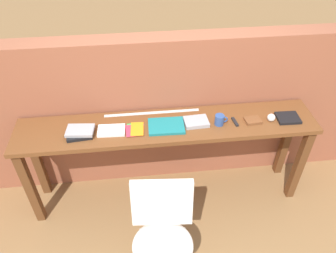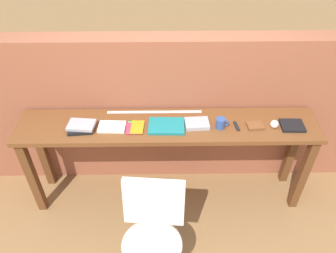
# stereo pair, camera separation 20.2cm
# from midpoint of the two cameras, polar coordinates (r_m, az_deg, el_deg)

# --- Properties ---
(ground_plane) EXTENTS (40.00, 40.00, 0.00)m
(ground_plane) POSITION_cam_midpoint_polar(r_m,az_deg,el_deg) (3.15, -1.37, -15.67)
(ground_plane) COLOR olive
(brick_wall_back) EXTENTS (6.00, 0.20, 1.50)m
(brick_wall_back) POSITION_cam_midpoint_polar(r_m,az_deg,el_deg) (3.05, -2.72, 2.45)
(brick_wall_back) COLOR #935138
(brick_wall_back) RESTS_ON ground
(sideboard) EXTENTS (2.50, 0.44, 0.88)m
(sideboard) POSITION_cam_midpoint_polar(r_m,az_deg,el_deg) (2.79, -2.18, -1.92)
(sideboard) COLOR brown
(sideboard) RESTS_ON ground
(chair_white_moulded) EXTENTS (0.48, 0.49, 0.89)m
(chair_white_moulded) POSITION_cam_midpoint_polar(r_m,az_deg,el_deg) (2.46, -3.43, -17.77)
(chair_white_moulded) COLOR silver
(chair_white_moulded) RESTS_ON ground
(book_stack_leftmost) EXTENTS (0.23, 0.18, 0.05)m
(book_stack_leftmost) POSITION_cam_midpoint_polar(r_m,az_deg,el_deg) (2.71, -17.19, -1.01)
(book_stack_leftmost) COLOR black
(book_stack_leftmost) RESTS_ON sideboard
(magazine_cycling) EXTENTS (0.22, 0.15, 0.02)m
(magazine_cycling) POSITION_cam_midpoint_polar(r_m,az_deg,el_deg) (2.69, -11.97, -0.75)
(magazine_cycling) COLOR white
(magazine_cycling) RESTS_ON sideboard
(pamphlet_pile_colourful) EXTENTS (0.15, 0.18, 0.01)m
(pamphlet_pile_colourful) POSITION_cam_midpoint_polar(r_m,az_deg,el_deg) (2.67, -7.86, -0.59)
(pamphlet_pile_colourful) COLOR purple
(pamphlet_pile_colourful) RESTS_ON sideboard
(book_open_centre) EXTENTS (0.30, 0.22, 0.02)m
(book_open_centre) POSITION_cam_midpoint_polar(r_m,az_deg,el_deg) (2.67, -2.47, 0.00)
(book_open_centre) COLOR #19757A
(book_open_centre) RESTS_ON sideboard
(book_grey_hardcover) EXTENTS (0.20, 0.16, 0.03)m
(book_grey_hardcover) POSITION_cam_midpoint_polar(r_m,az_deg,el_deg) (2.70, 2.81, 0.75)
(book_grey_hardcover) COLOR #9E9EA3
(book_grey_hardcover) RESTS_ON sideboard
(mug) EXTENTS (0.11, 0.08, 0.09)m
(mug) POSITION_cam_midpoint_polar(r_m,az_deg,el_deg) (2.69, 6.89, 1.09)
(mug) COLOR #2D4C8C
(mug) RESTS_ON sideboard
(multitool_folded) EXTENTS (0.04, 0.11, 0.02)m
(multitool_folded) POSITION_cam_midpoint_polar(r_m,az_deg,el_deg) (2.75, 9.54, 0.75)
(multitool_folded) COLOR black
(multitool_folded) RESTS_ON sideboard
(leather_journal_brown) EXTENTS (0.14, 0.11, 0.02)m
(leather_journal_brown) POSITION_cam_midpoint_polar(r_m,az_deg,el_deg) (2.79, 12.57, 0.98)
(leather_journal_brown) COLOR brown
(leather_journal_brown) RESTS_ON sideboard
(sports_ball_small) EXTENTS (0.07, 0.07, 0.07)m
(sports_ball_small) POSITION_cam_midpoint_polar(r_m,az_deg,el_deg) (2.82, 15.61, 1.45)
(sports_ball_small) COLOR silver
(sports_ball_small) RESTS_ON sideboard
(book_repair_rightmost) EXTENTS (0.19, 0.16, 0.02)m
(book_repair_rightmost) POSITION_cam_midpoint_polar(r_m,az_deg,el_deg) (2.89, 18.30, 1.37)
(book_repair_rightmost) COLOR black
(book_repair_rightmost) RESTS_ON sideboard
(ruler_metal_back_edge) EXTENTS (0.82, 0.03, 0.00)m
(ruler_metal_back_edge) POSITION_cam_midpoint_polar(r_m,az_deg,el_deg) (2.83, -4.85, 2.32)
(ruler_metal_back_edge) COLOR silver
(ruler_metal_back_edge) RESTS_ON sideboard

